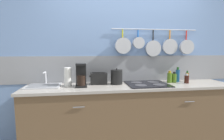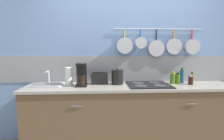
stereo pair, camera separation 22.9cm
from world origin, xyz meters
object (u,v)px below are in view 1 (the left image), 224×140
at_px(coffee_maker, 81,77).
at_px(bottle_cooking_wine, 187,77).
at_px(bottle_sesame_oil, 178,75).
at_px(bottle_dish_soap, 174,78).
at_px(toaster, 99,78).
at_px(bottle_olive_oil, 170,77).
at_px(paper_towel_roll, 68,77).
at_px(bottle_vinegar, 187,79).
at_px(kettle, 117,77).

distance_m(coffee_maker, bottle_cooking_wine, 1.64).
relative_size(bottle_sesame_oil, bottle_cooking_wine, 1.35).
bearing_deg(bottle_dish_soap, toaster, 178.05).
relative_size(toaster, bottle_cooking_wine, 1.47).
height_order(toaster, bottle_olive_oil, bottle_olive_oil).
bearing_deg(bottle_sesame_oil, paper_towel_roll, -177.11).
distance_m(bottle_olive_oil, bottle_vinegar, 0.25).
height_order(bottle_olive_oil, bottle_sesame_oil, bottle_sesame_oil).
distance_m(bottle_dish_soap, bottle_cooking_wine, 0.23).
distance_m(bottle_dish_soap, bottle_sesame_oil, 0.09).
height_order(coffee_maker, bottle_cooking_wine, coffee_maker).
xyz_separation_m(coffee_maker, kettle, (0.51, 0.09, -0.03)).
xyz_separation_m(bottle_olive_oil, bottle_dish_soap, (0.08, 0.01, -0.01)).
xyz_separation_m(bottle_dish_soap, bottle_cooking_wine, (0.23, 0.01, 0.00)).
bearing_deg(bottle_dish_soap, bottle_sesame_oil, 25.95).
height_order(coffee_maker, bottle_olive_oil, coffee_maker).
distance_m(toaster, bottle_olive_oil, 1.08).
distance_m(toaster, bottle_sesame_oil, 1.24).
height_order(kettle, bottle_dish_soap, kettle).
bearing_deg(paper_towel_roll, toaster, 11.29).
distance_m(kettle, bottle_vinegar, 1.06).
bearing_deg(toaster, bottle_olive_oil, -2.74).
relative_size(kettle, bottle_cooking_wine, 1.36).
xyz_separation_m(toaster, bottle_cooking_wine, (1.39, -0.03, -0.01)).
bearing_deg(bottle_vinegar, bottle_cooking_wine, 55.64).
bearing_deg(toaster, bottle_cooking_wine, -1.10).
height_order(paper_towel_roll, bottle_dish_soap, paper_towel_roll).
height_order(bottle_sesame_oil, bottle_vinegar, bottle_sesame_oil).
bearing_deg(bottle_cooking_wine, bottle_sesame_oil, 170.37).
height_order(bottle_dish_soap, bottle_cooking_wine, bottle_cooking_wine).
bearing_deg(paper_towel_roll, bottle_vinegar, -1.44).
distance_m(coffee_maker, bottle_olive_oil, 1.34).
relative_size(paper_towel_roll, coffee_maker, 0.82).
relative_size(coffee_maker, bottle_sesame_oil, 1.35).
bearing_deg(kettle, bottle_vinegar, -5.04).
distance_m(coffee_maker, bottle_vinegar, 1.57).
bearing_deg(bottle_olive_oil, kettle, 178.95).
bearing_deg(bottle_olive_oil, toaster, 177.26).
bearing_deg(bottle_sesame_oil, bottle_vinegar, -59.23).
height_order(kettle, bottle_cooking_wine, kettle).
bearing_deg(bottle_olive_oil, paper_towel_roll, -178.70).
bearing_deg(kettle, bottle_sesame_oil, 2.05).
bearing_deg(bottle_sesame_oil, toaster, 179.92).
xyz_separation_m(toaster, bottle_sesame_oil, (1.24, -0.00, 0.02)).
xyz_separation_m(coffee_maker, bottle_dish_soap, (1.42, 0.08, -0.06)).
bearing_deg(toaster, bottle_dish_soap, -1.95).
bearing_deg(toaster, kettle, -8.03).
bearing_deg(bottle_olive_oil, coffee_maker, -176.94).
distance_m(toaster, bottle_cooking_wine, 1.39).
xyz_separation_m(kettle, bottle_vinegar, (1.06, -0.09, -0.04)).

